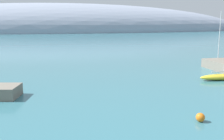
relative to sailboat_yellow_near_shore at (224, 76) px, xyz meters
The scene contains 4 objects.
distant_ridge 182.75m from the sailboat_yellow_near_shore, 95.89° to the left, with size 316.64×75.20×43.63m, color #8E99AD.
sailboat_yellow_near_shore is the anchor object (origin of this frame).
sailboat_sand_mid_mooring 12.53m from the sailboat_yellow_near_shore, 60.27° to the left, with size 3.73×6.13×10.60m.
mooring_buoy_orange 19.30m from the sailboat_yellow_near_shore, 130.68° to the right, with size 0.80×0.80×0.80m, color orange.
Camera 1 is at (-8.79, -4.97, 8.93)m, focal length 42.95 mm.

